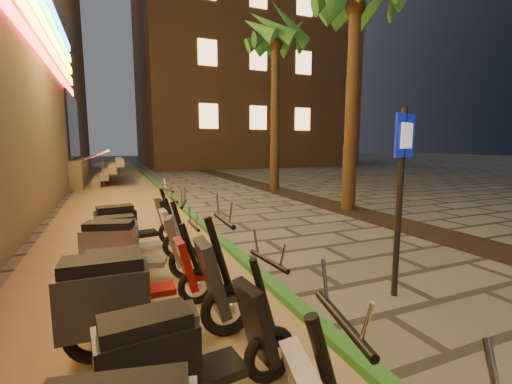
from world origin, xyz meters
name	(u,v)px	position (x,y,z in m)	size (l,w,h in m)	color
parking_strip	(122,208)	(-2.60, 10.00, 0.01)	(3.40, 60.00, 0.01)	#8C7251
green_curb	(177,202)	(-0.90, 10.00, 0.05)	(0.18, 60.00, 0.10)	#266626
planting_strip	(400,224)	(3.60, 5.00, 0.01)	(1.20, 40.00, 0.02)	black
apartment_block	(235,35)	(9.00, 32.00, 12.50)	(18.00, 16.06, 25.00)	brown
palm_c	(356,5)	(3.60, 7.00, 5.73)	(2.97, 3.02, 6.91)	#472D19
palm_d	(275,45)	(3.60, 12.00, 5.94)	(2.97, 3.02, 7.16)	#472D19
pedestrian_sign	(401,177)	(0.47, 2.01, 1.54)	(0.50, 0.22, 2.38)	black
scooter_6	(182,355)	(-2.44, 1.10, 0.47)	(1.55, 0.58, 1.09)	black
scooter_7	(137,298)	(-2.67, 1.99, 0.55)	(1.79, 0.63, 1.26)	black
scooter_8	(135,278)	(-2.65, 2.77, 0.45)	(1.46, 0.51, 1.03)	black
scooter_9	(129,248)	(-2.66, 3.78, 0.51)	(1.64, 0.84, 1.16)	black
scooter_10	(131,237)	(-2.59, 4.56, 0.46)	(1.51, 0.53, 1.07)	black
scooter_11	(130,225)	(-2.57, 5.34, 0.49)	(1.60, 0.66, 1.12)	black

